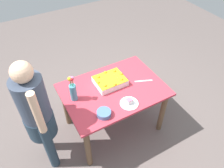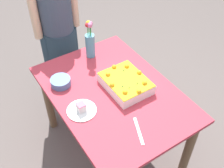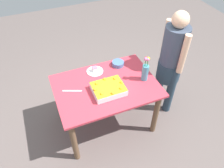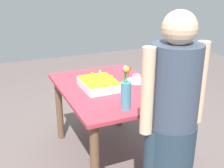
{
  "view_description": "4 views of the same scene",
  "coord_description": "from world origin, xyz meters",
  "px_view_note": "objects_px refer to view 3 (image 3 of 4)",
  "views": [
    {
      "loc": [
        0.93,
        1.62,
        2.58
      ],
      "look_at": [
        -0.01,
        -0.06,
        0.76
      ],
      "focal_mm": 35.0,
      "sensor_mm": 36.0,
      "label": 1
    },
    {
      "loc": [
        -1.24,
        0.82,
        2.24
      ],
      "look_at": [
        0.02,
        -0.0,
        0.79
      ],
      "focal_mm": 45.0,
      "sensor_mm": 36.0,
      "label": 2
    },
    {
      "loc": [
        -0.64,
        -1.76,
        2.54
      ],
      "look_at": [
        0.06,
        -0.03,
        0.76
      ],
      "focal_mm": 35.0,
      "sensor_mm": 36.0,
      "label": 3
    },
    {
      "loc": [
        2.18,
        -0.95,
        1.63
      ],
      "look_at": [
        0.01,
        0.02,
        0.76
      ],
      "focal_mm": 45.0,
      "sensor_mm": 36.0,
      "label": 4
    }
  ],
  "objects_px": {
    "serving_plate_with_slice": "(95,70)",
    "flower_vase": "(145,70)",
    "person_standing": "(171,58)",
    "sheet_cake": "(108,89)",
    "fruit_bowl": "(118,64)",
    "cake_knife": "(72,91)"
  },
  "relations": [
    {
      "from": "serving_plate_with_slice",
      "to": "fruit_bowl",
      "type": "height_order",
      "value": "serving_plate_with_slice"
    },
    {
      "from": "flower_vase",
      "to": "person_standing",
      "type": "bearing_deg",
      "value": 13.09
    },
    {
      "from": "flower_vase",
      "to": "person_standing",
      "type": "height_order",
      "value": "person_standing"
    },
    {
      "from": "serving_plate_with_slice",
      "to": "sheet_cake",
      "type": "bearing_deg",
      "value": -85.98
    },
    {
      "from": "serving_plate_with_slice",
      "to": "flower_vase",
      "type": "xyz_separation_m",
      "value": [
        0.51,
        -0.37,
        0.12
      ]
    },
    {
      "from": "person_standing",
      "to": "sheet_cake",
      "type": "bearing_deg",
      "value": 7.99
    },
    {
      "from": "sheet_cake",
      "to": "flower_vase",
      "type": "relative_size",
      "value": 1.09
    },
    {
      "from": "serving_plate_with_slice",
      "to": "cake_knife",
      "type": "height_order",
      "value": "serving_plate_with_slice"
    },
    {
      "from": "sheet_cake",
      "to": "serving_plate_with_slice",
      "type": "height_order",
      "value": "sheet_cake"
    },
    {
      "from": "cake_knife",
      "to": "fruit_bowl",
      "type": "distance_m",
      "value": 0.72
    },
    {
      "from": "cake_knife",
      "to": "flower_vase",
      "type": "xyz_separation_m",
      "value": [
        0.87,
        -0.14,
        0.14
      ]
    },
    {
      "from": "flower_vase",
      "to": "person_standing",
      "type": "relative_size",
      "value": 0.22
    },
    {
      "from": "sheet_cake",
      "to": "serving_plate_with_slice",
      "type": "relative_size",
      "value": 1.73
    },
    {
      "from": "serving_plate_with_slice",
      "to": "fruit_bowl",
      "type": "distance_m",
      "value": 0.32
    },
    {
      "from": "serving_plate_with_slice",
      "to": "person_standing",
      "type": "xyz_separation_m",
      "value": [
        0.95,
        -0.27,
        0.11
      ]
    },
    {
      "from": "flower_vase",
      "to": "person_standing",
      "type": "xyz_separation_m",
      "value": [
        0.44,
        0.1,
        -0.02
      ]
    },
    {
      "from": "person_standing",
      "to": "fruit_bowl",
      "type": "bearing_deg",
      "value": -23.67
    },
    {
      "from": "serving_plate_with_slice",
      "to": "fruit_bowl",
      "type": "relative_size",
      "value": 1.35
    },
    {
      "from": "sheet_cake",
      "to": "person_standing",
      "type": "height_order",
      "value": "person_standing"
    },
    {
      "from": "serving_plate_with_slice",
      "to": "fruit_bowl",
      "type": "xyz_separation_m",
      "value": [
        0.32,
        0.01,
        0.01
      ]
    },
    {
      "from": "cake_knife",
      "to": "flower_vase",
      "type": "relative_size",
      "value": 0.67
    },
    {
      "from": "fruit_bowl",
      "to": "flower_vase",
      "type": "bearing_deg",
      "value": -63.36
    }
  ]
}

